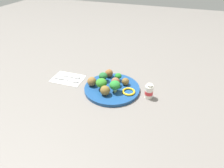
{
  "coord_description": "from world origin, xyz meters",
  "views": [
    {
      "loc": [
        0.28,
        -0.79,
        0.58
      ],
      "look_at": [
        0.0,
        0.0,
        0.04
      ],
      "focal_mm": 31.96,
      "sensor_mm": 36.0,
      "label": 1
    }
  ],
  "objects": [
    {
      "name": "meatball_back_right",
      "position": [
        0.01,
        0.02,
        0.04
      ],
      "size": [
        0.05,
        0.05,
        0.05
      ],
      "primitive_type": "sphere",
      "color": "brown",
      "rests_on": "plate"
    },
    {
      "name": "broccoli_floret_back_left",
      "position": [
        -0.06,
        0.04,
        0.05
      ],
      "size": [
        0.05,
        0.05,
        0.05
      ],
      "color": "#A7CD7E",
      "rests_on": "plate"
    },
    {
      "name": "meatball_far_rim",
      "position": [
        -0.05,
        0.09,
        0.04
      ],
      "size": [
        0.04,
        0.04,
        0.04
      ],
      "primitive_type": "sphere",
      "color": "brown",
      "rests_on": "plate"
    },
    {
      "name": "fork",
      "position": [
        -0.26,
        0.04,
        0.01
      ],
      "size": [
        0.12,
        0.03,
        0.01
      ],
      "color": "silver",
      "rests_on": "napkin"
    },
    {
      "name": "plate",
      "position": [
        0.0,
        0.0,
        0.01
      ],
      "size": [
        0.28,
        0.28,
        0.02
      ],
      "primitive_type": "cylinder",
      "color": "navy",
      "rests_on": "ground_plane"
    },
    {
      "name": "pepper_ring_front_left",
      "position": [
        0.09,
        -0.01,
        0.02
      ],
      "size": [
        0.07,
        0.07,
        0.01
      ],
      "primitive_type": "torus",
      "rotation": [
        0.0,
        0.0,
        1.48
      ],
      "color": "yellow",
      "rests_on": "plate"
    },
    {
      "name": "napkin",
      "position": [
        -0.27,
        0.02,
        0.0
      ],
      "size": [
        0.17,
        0.12,
        0.01
      ],
      "primitive_type": "cube",
      "rotation": [
        0.0,
        0.0,
        0.02
      ],
      "color": "white",
      "rests_on": "ground_plane"
    },
    {
      "name": "ground_plane",
      "position": [
        0.0,
        0.0,
        0.0
      ],
      "size": [
        4.0,
        4.0,
        0.0
      ],
      "primitive_type": "plane",
      "color": "slate"
    },
    {
      "name": "meatball_front_right",
      "position": [
        -0.01,
        -0.07,
        0.04
      ],
      "size": [
        0.05,
        0.05,
        0.05
      ],
      "primitive_type": "sphere",
      "color": "brown",
      "rests_on": "plate"
    },
    {
      "name": "broccoli_floret_front_right",
      "position": [
        0.03,
        -0.03,
        0.05
      ],
      "size": [
        0.05,
        0.05,
        0.06
      ],
      "color": "#99BE73",
      "rests_on": "plate"
    },
    {
      "name": "knife",
      "position": [
        -0.26,
        0.0,
        0.01
      ],
      "size": [
        0.15,
        0.03,
        0.01
      ],
      "color": "silver",
      "rests_on": "napkin"
    },
    {
      "name": "meatball_mid_left",
      "position": [
        0.06,
        0.05,
        0.03
      ],
      "size": [
        0.04,
        0.04,
        0.04
      ],
      "primitive_type": "sphere",
      "color": "brown",
      "rests_on": "plate"
    },
    {
      "name": "meatball_front_left",
      "position": [
        -0.1,
        -0.02,
        0.04
      ],
      "size": [
        0.05,
        0.05,
        0.05
      ],
      "primitive_type": "sphere",
      "color": "brown",
      "rests_on": "plate"
    },
    {
      "name": "broccoli_floret_mid_right",
      "position": [
        -0.04,
        -0.03,
        0.05
      ],
      "size": [
        0.06,
        0.06,
        0.06
      ],
      "color": "#90C07C",
      "rests_on": "plate"
    },
    {
      "name": "broccoli_floret_mid_left",
      "position": [
        0.01,
        0.07,
        0.04
      ],
      "size": [
        0.04,
        0.04,
        0.04
      ],
      "color": "#ACCA74",
      "rests_on": "plate"
    },
    {
      "name": "yogurt_bottle",
      "position": [
        0.19,
        -0.0,
        0.03
      ],
      "size": [
        0.04,
        0.04,
        0.07
      ],
      "color": "white",
      "rests_on": "ground_plane"
    }
  ]
}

